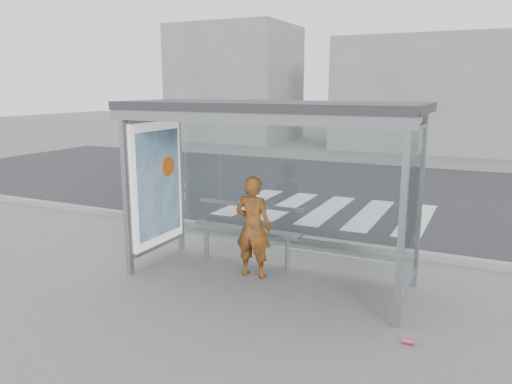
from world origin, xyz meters
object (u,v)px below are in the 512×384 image
Objects in this scene: bench at (246,229)px; soda_can at (408,341)px; person at (253,227)px; bus_shelter at (247,146)px.

soda_can is (2.81, -1.56, -0.54)m from bench.
bench is at bearing 150.94° from soda_can.
person is 0.82× the size of bench.
bus_shelter is at bearing -61.54° from bench.
soda_can is (2.46, -1.11, -0.74)m from person.
bus_shelter is at bearing -11.55° from person.
person is 0.60m from bench.
person is at bearing 155.83° from soda_can.
bus_shelter is 2.26× the size of bench.
bench is 14.94× the size of soda_can.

